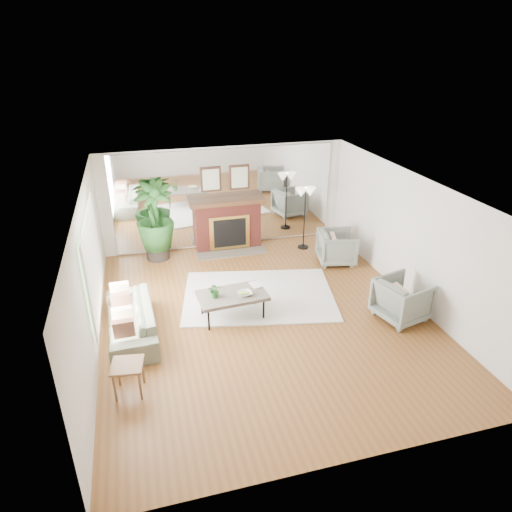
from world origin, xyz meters
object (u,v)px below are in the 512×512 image
object	(u,v)px
side_table	(128,369)
floor_lamp	(305,197)
coffee_table	(232,296)
armchair_front	(402,299)
potted_ficus	(155,219)
sofa	(131,320)
fireplace	(228,223)
armchair_back	(337,247)

from	to	relation	value
side_table	floor_lamp	size ratio (longest dim) A/B	0.33
coffee_table	side_table	bearing A→B (deg)	-140.39
coffee_table	side_table	xyz separation A→B (m)	(-1.91, -1.58, -0.03)
armchair_front	potted_ficus	size ratio (longest dim) A/B	0.46
side_table	coffee_table	bearing A→B (deg)	39.61
sofa	potted_ficus	xyz separation A→B (m)	(0.69, 3.06, 0.71)
side_table	floor_lamp	distance (m)	6.13
fireplace	sofa	world-z (taller)	fireplace
coffee_table	potted_ficus	world-z (taller)	potted_ficus
sofa	fireplace	bearing A→B (deg)	140.13
armchair_front	side_table	size ratio (longest dim) A/B	1.69
fireplace	floor_lamp	xyz separation A→B (m)	(1.82, -0.51, 0.68)
armchair_front	floor_lamp	xyz separation A→B (m)	(-0.63, 3.50, 0.94)
sofa	floor_lamp	world-z (taller)	floor_lamp
potted_ficus	floor_lamp	world-z (taller)	potted_ficus
side_table	sofa	bearing A→B (deg)	87.70
fireplace	side_table	size ratio (longest dim) A/B	4.00
armchair_back	side_table	size ratio (longest dim) A/B	1.65
armchair_back	floor_lamp	size ratio (longest dim) A/B	0.54
sofa	armchair_back	bearing A→B (deg)	107.52
armchair_back	potted_ficus	world-z (taller)	potted_ficus
side_table	potted_ficus	bearing A→B (deg)	80.69
fireplace	side_table	bearing A→B (deg)	-117.88
armchair_front	side_table	bearing A→B (deg)	84.03
coffee_table	armchair_front	distance (m)	3.16
potted_ficus	floor_lamp	size ratio (longest dim) A/B	1.20
sofa	armchair_back	world-z (taller)	armchair_back
fireplace	floor_lamp	distance (m)	2.00
armchair_back	potted_ficus	bearing A→B (deg)	83.79
floor_lamp	sofa	bearing A→B (deg)	-147.59
coffee_table	armchair_front	bearing A→B (deg)	-15.45
fireplace	armchair_back	bearing A→B (deg)	-33.18
potted_ficus	floor_lamp	bearing A→B (deg)	-5.57
fireplace	coffee_table	world-z (taller)	fireplace
sofa	armchair_front	world-z (taller)	armchair_front
sofa	side_table	bearing A→B (deg)	-4.89
side_table	potted_ficus	world-z (taller)	potted_ficus
armchair_back	potted_ficus	xyz separation A→B (m)	(-4.03, 1.33, 0.62)
fireplace	floor_lamp	size ratio (longest dim) A/B	1.31
sofa	armchair_front	bearing A→B (deg)	78.28
armchair_front	armchair_back	bearing A→B (deg)	-10.47
coffee_table	armchair_front	world-z (taller)	armchair_front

